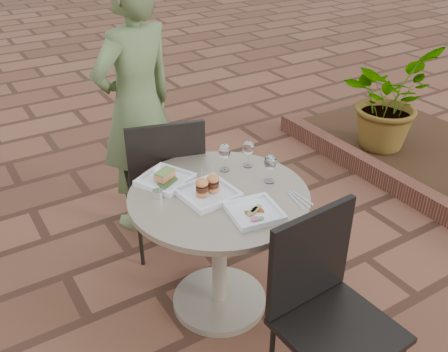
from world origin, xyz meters
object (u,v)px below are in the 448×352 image
plate_tuna (254,212)px  plate_sliders (208,190)px  chair_near (325,299)px  diner (137,107)px  chair_far (165,176)px  plate_salmon (165,179)px  cafe_table (219,234)px

plate_tuna → plate_sliders: bearing=112.4°
chair_near → diner: (-0.09, 1.68, 0.29)m
diner → chair_far: bearing=69.8°
diner → plate_tuna: diner is taller
plate_salmon → plate_sliders: (0.12, -0.23, 0.01)m
diner → plate_sliders: diner is taller
diner → plate_sliders: size_ratio=6.23×
plate_salmon → plate_sliders: plate_sliders is taller
cafe_table → chair_near: chair_near is taller
chair_far → plate_salmon: size_ratio=2.96×
diner → plate_tuna: size_ratio=6.41×
diner → plate_sliders: bearing=69.9°
plate_tuna → cafe_table: bearing=100.8°
diner → plate_tuna: (0.04, -1.23, -0.10)m
chair_far → cafe_table: bearing=107.9°
chair_far → plate_salmon: 0.42m
plate_sliders → plate_tuna: bearing=-67.6°
cafe_table → chair_near: (0.09, -0.70, 0.07)m
cafe_table → chair_far: 0.58m
cafe_table → plate_tuna: 0.36m
chair_near → plate_sliders: 0.75m
chair_near → plate_tuna: (-0.05, 0.46, 0.19)m
cafe_table → plate_tuna: size_ratio=3.43×
diner → cafe_table: bearing=73.2°
cafe_table → plate_salmon: plate_salmon is taller
chair_near → plate_salmon: (-0.27, 0.93, 0.20)m
chair_near → plate_sliders: bearing=98.6°
chair_far → diner: bearing=-77.9°
chair_near → diner: bearing=89.8°
plate_salmon → plate_tuna: bearing=-65.2°
plate_sliders → plate_salmon: bearing=117.5°
chair_near → diner: 1.71m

